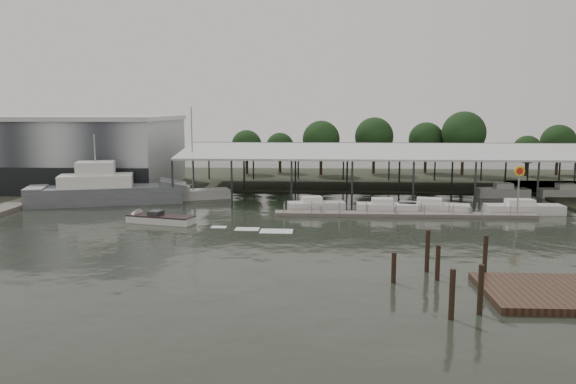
{
  "coord_description": "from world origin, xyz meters",
  "views": [
    {
      "loc": [
        5.62,
        -50.26,
        11.51
      ],
      "look_at": [
        2.4,
        10.42,
        2.5
      ],
      "focal_mm": 35.0,
      "sensor_mm": 36.0,
      "label": 1
    }
  ],
  "objects_px": {
    "shell_fuel_sign": "(519,181)",
    "white_sailboat": "(188,195)",
    "speedboat_underway": "(155,219)",
    "grey_trawler": "(107,191)"
  },
  "relations": [
    {
      "from": "shell_fuel_sign",
      "to": "white_sailboat",
      "type": "bearing_deg",
      "value": 165.19
    },
    {
      "from": "white_sailboat",
      "to": "shell_fuel_sign",
      "type": "bearing_deg",
      "value": -37.7
    },
    {
      "from": "white_sailboat",
      "to": "speedboat_underway",
      "type": "relative_size",
      "value": 0.65
    },
    {
      "from": "shell_fuel_sign",
      "to": "white_sailboat",
      "type": "distance_m",
      "value": 39.43
    },
    {
      "from": "shell_fuel_sign",
      "to": "speedboat_underway",
      "type": "distance_m",
      "value": 38.37
    },
    {
      "from": "grey_trawler",
      "to": "speedboat_underway",
      "type": "bearing_deg",
      "value": -66.69
    },
    {
      "from": "shell_fuel_sign",
      "to": "white_sailboat",
      "type": "height_order",
      "value": "white_sailboat"
    },
    {
      "from": "grey_trawler",
      "to": "white_sailboat",
      "type": "height_order",
      "value": "white_sailboat"
    },
    {
      "from": "grey_trawler",
      "to": "white_sailboat",
      "type": "distance_m",
      "value": 9.88
    },
    {
      "from": "white_sailboat",
      "to": "grey_trawler",
      "type": "bearing_deg",
      "value": 177.41
    }
  ]
}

